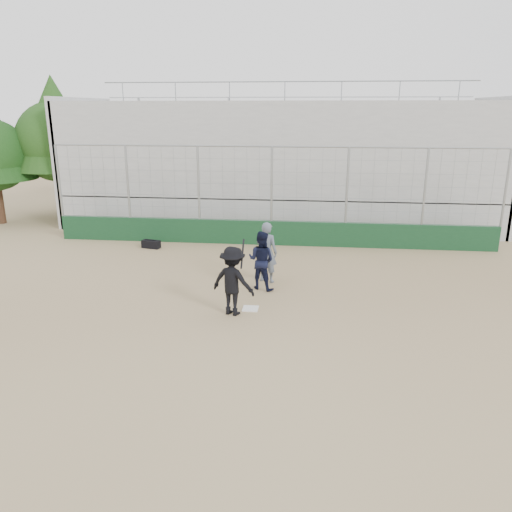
# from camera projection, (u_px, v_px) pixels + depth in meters

# --- Properties ---
(ground) EXTENTS (90.00, 90.00, 0.00)m
(ground) POSITION_uv_depth(u_px,v_px,m) (250.00, 309.00, 14.09)
(ground) COLOR olive
(ground) RESTS_ON ground
(home_plate) EXTENTS (0.44, 0.44, 0.02)m
(home_plate) POSITION_uv_depth(u_px,v_px,m) (250.00, 309.00, 14.09)
(home_plate) COLOR white
(home_plate) RESTS_ON ground
(backstop) EXTENTS (18.10, 0.25, 4.04)m
(backstop) POSITION_uv_depth(u_px,v_px,m) (271.00, 222.00, 20.48)
(backstop) COLOR #10331A
(backstop) RESTS_ON ground
(bleachers) EXTENTS (20.25, 6.70, 6.98)m
(bleachers) POSITION_uv_depth(u_px,v_px,m) (280.00, 161.00, 24.64)
(bleachers) COLOR #9F9F9F
(bleachers) RESTS_ON ground
(tree_left) EXTENTS (4.48, 4.48, 7.00)m
(tree_left) POSITION_uv_depth(u_px,v_px,m) (56.00, 131.00, 24.50)
(tree_left) COLOR #331D12
(tree_left) RESTS_ON ground
(batter_at_plate) EXTENTS (1.41, 1.09, 2.05)m
(batter_at_plate) POSITION_uv_depth(u_px,v_px,m) (233.00, 281.00, 13.50)
(batter_at_plate) COLOR black
(batter_at_plate) RESTS_ON ground
(catcher_crouched) EXTENTS (1.12, 1.02, 1.25)m
(catcher_crouched) POSITION_uv_depth(u_px,v_px,m) (261.00, 270.00, 15.47)
(catcher_crouched) COLOR black
(catcher_crouched) RESTS_ON ground
(umpire) EXTENTS (0.84, 0.69, 1.79)m
(umpire) POSITION_uv_depth(u_px,v_px,m) (267.00, 255.00, 16.09)
(umpire) COLOR #545D6B
(umpire) RESTS_ON ground
(equipment_bag) EXTENTS (0.79, 0.48, 0.36)m
(equipment_bag) POSITION_uv_depth(u_px,v_px,m) (151.00, 244.00, 20.19)
(equipment_bag) COLOR black
(equipment_bag) RESTS_ON ground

